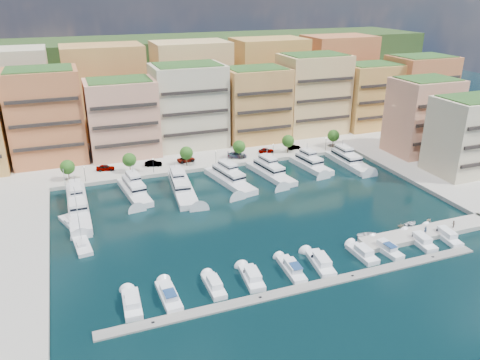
{
  "coord_description": "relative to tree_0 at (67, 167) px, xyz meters",
  "views": [
    {
      "loc": [
        -37.93,
        -89.38,
        48.18
      ],
      "look_at": [
        -1.89,
        6.46,
        6.0
      ],
      "focal_mm": 35.0,
      "sensor_mm": 36.0,
      "label": 1
    }
  ],
  "objects": [
    {
      "name": "ground",
      "position": [
        40.0,
        -33.5,
        -4.74
      ],
      "size": [
        400.0,
        400.0,
        0.0
      ],
      "primitive_type": "plane",
      "color": "black",
      "rests_on": "ground"
    },
    {
      "name": "north_quay",
      "position": [
        40.0,
        28.5,
        -4.74
      ],
      "size": [
        220.0,
        64.0,
        2.0
      ],
      "primitive_type": "cube",
      "color": "#9E998E",
      "rests_on": "ground"
    },
    {
      "name": "hillside",
      "position": [
        40.0,
        76.5,
        -4.74
      ],
      "size": [
        240.0,
        40.0,
        58.0
      ],
      "primitive_type": "cube",
      "color": "#193415",
      "rests_on": "ground"
    },
    {
      "name": "south_pontoon",
      "position": [
        37.0,
        -63.5,
        -4.74
      ],
      "size": [
        72.0,
        2.2,
        0.35
      ],
      "primitive_type": "cube",
      "color": "gray",
      "rests_on": "ground"
    },
    {
      "name": "finger_pier",
      "position": [
        70.0,
        -55.5,
        -4.74
      ],
      "size": [
        32.0,
        5.0,
        2.0
      ],
      "primitive_type": "cube",
      "color": "#9E998E",
      "rests_on": "ground"
    },
    {
      "name": "apartment_1",
      "position": [
        -4.0,
        18.49,
        9.57
      ],
      "size": [
        20.0,
        16.5,
        26.8
      ],
      "color": "#BF6D3F",
      "rests_on": "north_quay"
    },
    {
      "name": "apartment_2",
      "position": [
        17.0,
        16.49,
        7.57
      ],
      "size": [
        20.0,
        15.5,
        22.8
      ],
      "color": "tan",
      "rests_on": "north_quay"
    },
    {
      "name": "apartment_3",
      "position": [
        38.0,
        18.49,
        9.07
      ],
      "size": [
        22.0,
        16.5,
        25.8
      ],
      "color": "beige",
      "rests_on": "north_quay"
    },
    {
      "name": "apartment_4",
      "position": [
        60.0,
        16.49,
        8.07
      ],
      "size": [
        20.0,
        15.5,
        23.8
      ],
      "color": "#E2A755",
      "rests_on": "north_quay"
    },
    {
      "name": "apartment_5",
      "position": [
        82.0,
        18.49,
        9.57
      ],
      "size": [
        22.0,
        16.5,
        26.8
      ],
      "color": "#E0C076",
      "rests_on": "north_quay"
    },
    {
      "name": "apartment_6",
      "position": [
        104.0,
        16.49,
        7.57
      ],
      "size": [
        20.0,
        15.5,
        22.8
      ],
      "color": "#CF8E4B",
      "rests_on": "north_quay"
    },
    {
      "name": "apartment_7",
      "position": [
        124.0,
        14.49,
        8.57
      ],
      "size": [
        22.0,
        16.5,
        24.8
      ],
      "color": "#BF6D3F",
      "rests_on": "north_quay"
    },
    {
      "name": "apartment_east_a",
      "position": [
        102.0,
        -13.51,
        7.57
      ],
      "size": [
        18.0,
        14.5,
        22.8
      ],
      "color": "tan",
      "rests_on": "east_quay"
    },
    {
      "name": "apartment_east_b",
      "position": [
        102.0,
        -31.51,
        6.57
      ],
      "size": [
        18.0,
        14.5,
        20.8
      ],
      "color": "beige",
      "rests_on": "east_quay"
    },
    {
      "name": "backblock_0",
      "position": [
        -15.0,
        40.5,
        11.26
      ],
      "size": [
        26.0,
        18.0,
        30.0
      ],
      "primitive_type": "cube",
      "color": "beige",
      "rests_on": "north_quay"
    },
    {
      "name": "backblock_1",
      "position": [
        15.0,
        40.5,
        11.26
      ],
      "size": [
        26.0,
        18.0,
        30.0
      ],
      "primitive_type": "cube",
      "color": "#E2A755",
      "rests_on": "north_quay"
    },
    {
      "name": "backblock_2",
      "position": [
        45.0,
        40.5,
        11.26
      ],
      "size": [
        26.0,
        18.0,
        30.0
      ],
      "primitive_type": "cube",
      "color": "#E0C076",
      "rests_on": "north_quay"
    },
    {
      "name": "backblock_3",
      "position": [
        75.0,
        40.5,
        11.26
      ],
      "size": [
        26.0,
        18.0,
        30.0
      ],
      "primitive_type": "cube",
      "color": "#CF8E4B",
      "rests_on": "north_quay"
    },
    {
      "name": "backblock_4",
      "position": [
        105.0,
        40.5,
        11.26
      ],
      "size": [
        26.0,
        18.0,
        30.0
      ],
      "primitive_type": "cube",
      "color": "#BF6D3F",
      "rests_on": "north_quay"
    },
    {
      "name": "tree_0",
      "position": [
        0.0,
        0.0,
        0.0
      ],
      "size": [
        3.8,
        3.8,
        5.65
      ],
      "color": "#473323",
      "rests_on": "north_quay"
    },
    {
      "name": "tree_1",
      "position": [
        16.0,
        0.0,
        0.0
      ],
      "size": [
        3.8,
        3.8,
        5.65
      ],
      "color": "#473323",
      "rests_on": "north_quay"
    },
    {
      "name": "tree_2",
      "position": [
        32.0,
        0.0,
        0.0
      ],
      "size": [
        3.8,
        3.8,
        5.65
      ],
      "color": "#473323",
      "rests_on": "north_quay"
    },
    {
      "name": "tree_3",
      "position": [
        48.0,
        0.0,
        0.0
      ],
      "size": [
        3.8,
        3.8,
        5.65
      ],
      "color": "#473323",
      "rests_on": "north_quay"
    },
    {
      "name": "tree_4",
      "position": [
        64.0,
        0.0,
        0.0
      ],
      "size": [
        3.8,
        3.8,
        5.65
      ],
      "color": "#473323",
      "rests_on": "north_quay"
    },
    {
      "name": "tree_5",
      "position": [
        80.0,
        0.0,
        0.0
      ],
      "size": [
        3.8,
        3.8,
        5.65
      ],
      "color": "#473323",
      "rests_on": "north_quay"
    },
    {
      "name": "lamppost_0",
      "position": [
        4.0,
        -2.3,
        -0.92
      ],
      "size": [
        0.3,
        0.3,
        4.2
      ],
      "color": "black",
      "rests_on": "north_quay"
    },
    {
      "name": "lamppost_1",
      "position": [
        22.0,
        -2.3,
        -0.92
      ],
      "size": [
        0.3,
        0.3,
        4.2
      ],
      "color": "black",
      "rests_on": "north_quay"
    },
    {
      "name": "lamppost_2",
      "position": [
        40.0,
        -2.3,
        -0.92
      ],
      "size": [
        0.3,
        0.3,
        4.2
      ],
      "color": "black",
      "rests_on": "north_quay"
    },
    {
      "name": "lamppost_3",
      "position": [
        58.0,
        -2.3,
        -0.92
      ],
      "size": [
        0.3,
        0.3,
        4.2
      ],
      "color": "black",
      "rests_on": "north_quay"
    },
    {
      "name": "lamppost_4",
      "position": [
        76.0,
        -2.3,
        -0.92
      ],
      "size": [
        0.3,
        0.3,
        4.2
      ],
      "color": "black",
      "rests_on": "north_quay"
    },
    {
      "name": "yacht_0",
      "position": [
        1.32,
        -16.59,
        -3.53
      ],
      "size": [
        4.64,
        26.42,
        7.3
      ],
      "color": "silver",
      "rests_on": "ground"
    },
    {
      "name": "yacht_1",
      "position": [
        14.99,
        -12.83,
        -3.65
      ],
      "size": [
        6.53,
        18.49,
        7.3
      ],
      "color": "silver",
      "rests_on": "ground"
    },
    {
      "name": "yacht_2",
      "position": [
        26.75,
        -14.79,
        -3.53
      ],
      "size": [
        6.71,
        22.81,
        7.3
      ],
      "color": "silver",
      "rests_on": "ground"
    },
    {
      "name": "yacht_3",
      "position": [
        39.85,
        -13.81,
        -3.53
      ],
      "size": [
        8.65,
        20.85,
        7.3
      ],
      "color": "silver",
      "rests_on": "ground"
    },
    {
      "name": "yacht_4",
      "position": [
        52.05,
        -13.25,
        -3.65
      ],
      "size": [
        7.77,
        19.51,
        7.3
      ],
      "color": "silver",
      "rests_on": "ground"
    },
    {
      "name": "yacht_5",
      "position": [
        65.46,
        -11.62,
        -3.53
      ],
      "size": [
        6.77,
        16.04,
        7.3
      ],
      "color": "silver",
      "rests_on": "ground"
    },
    {
      "name": "yacht_6",
      "position": [
        77.39,
        -13.02,
        -3.53
      ],
      "size": [
        5.42,
        18.67,
        7.3
      ],
      "color": "silver",
      "rests_on": "ground"
    },
    {
      "name": "cruiser_0",
      "position": [
        7.63,
        -58.09,
        -4.2
      ],
      "size": [
        3.13,
        7.95,
        2.55
      ],
      "color": "white",
      "rests_on": "ground"
    },
    {
      "name": "cruiser_1",
      "position": [
        13.72,
        -58.12,
        -4.17
      ],
      "size": [
        3.03,
        8.83,
        2.66
      ],
      "color": "white",
      "rests_on": "ground"
    },
    {
      "name": "cruiser_2",
      "position": [
        21.66,
        -58.08,
        -4.2
      ],
      "size": [
        2.49,
        7.41,
        2.55
      ],
      "color": "white",
      "rests_on": "ground"
    },
    {
      "name": "cruiser_3",
      "position": [
        28.7,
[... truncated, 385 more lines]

